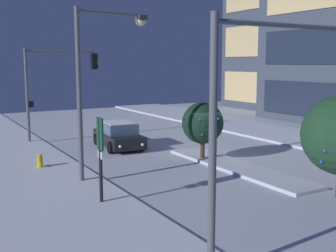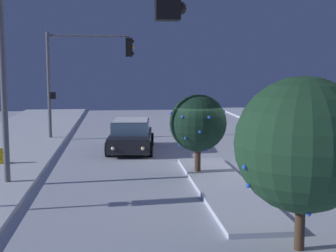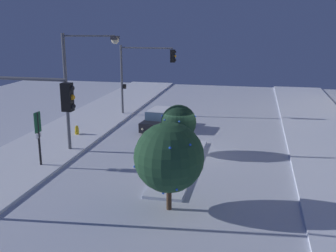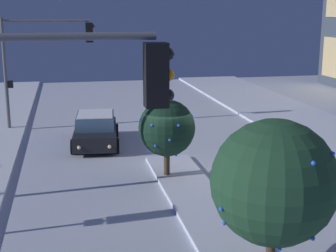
{
  "view_description": "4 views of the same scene",
  "coord_description": "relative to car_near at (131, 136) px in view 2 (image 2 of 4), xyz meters",
  "views": [
    {
      "loc": [
        17.33,
        -12.28,
        4.85
      ],
      "look_at": [
        -0.61,
        -1.87,
        1.77
      ],
      "focal_mm": 45.29,
      "sensor_mm": 36.0,
      "label": 1
    },
    {
      "loc": [
        17.08,
        -3.29,
        3.95
      ],
      "look_at": [
        0.82,
        -1.53,
        1.89
      ],
      "focal_mm": 50.82,
      "sensor_mm": 36.0,
      "label": 2
    },
    {
      "loc": [
        22.87,
        3.88,
        7.76
      ],
      "look_at": [
        0.71,
        -0.91,
        1.79
      ],
      "focal_mm": 43.38,
      "sensor_mm": 36.0,
      "label": 3
    },
    {
      "loc": [
        17.52,
        -3.9,
        6.11
      ],
      "look_at": [
        0.28,
        -0.34,
        2.0
      ],
      "focal_mm": 53.41,
      "sensor_mm": 36.0,
      "label": 4
    }
  ],
  "objects": [
    {
      "name": "ground",
      "position": [
        4.97,
        2.65,
        -0.71
      ],
      "size": [
        52.0,
        52.0,
        0.0
      ],
      "primitive_type": "plane",
      "color": "silver"
    },
    {
      "name": "median_strip",
      "position": [
        7.3,
        2.76,
        -0.64
      ],
      "size": [
        9.0,
        1.8,
        0.14
      ],
      "primitive_type": "cube",
      "color": "silver",
      "rests_on": "ground"
    },
    {
      "name": "car_near",
      "position": [
        0.0,
        0.0,
        0.0
      ],
      "size": [
        4.51,
        2.4,
        1.49
      ],
      "rotation": [
        0.0,
        0.0,
        -0.09
      ],
      "color": "black",
      "rests_on": "ground"
    },
    {
      "name": "traffic_light_corner_near_left",
      "position": [
        -3.84,
        -2.41,
        3.27
      ],
      "size": [
        0.32,
        4.66,
        5.76
      ],
      "rotation": [
        0.0,
        0.0,
        1.57
      ],
      "color": "#565960",
      "rests_on": "ground"
    },
    {
      "name": "street_lamp_arched",
      "position": [
        5.97,
        -3.34,
        3.94
      ],
      "size": [
        0.82,
        3.28,
        7.01
      ],
      "rotation": [
        0.0,
        0.0,
        1.72
      ],
      "color": "#565960",
      "rests_on": "ground"
    },
    {
      "name": "fire_hydrant",
      "position": [
        3.03,
        -5.22,
        -0.35
      ],
      "size": [
        0.48,
        0.26,
        0.76
      ],
      "color": "gold",
      "rests_on": "ground"
    },
    {
      "name": "decorated_tree_median",
      "position": [
        12.52,
        3.25,
        1.6
      ],
      "size": [
        2.9,
        2.9,
        3.76
      ],
      "color": "#473323",
      "rests_on": "ground"
    },
    {
      "name": "decorated_tree_left_of_median",
      "position": [
        5.22,
        2.27,
        1.2
      ],
      "size": [
        2.11,
        2.08,
        2.96
      ],
      "color": "#473323",
      "rests_on": "ground"
    }
  ]
}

